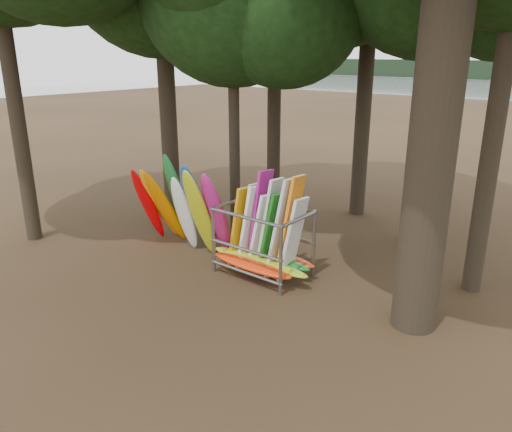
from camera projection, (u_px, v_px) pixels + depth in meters
The scene contains 3 objects.
ground at pixel (218, 276), 13.71m from camera, with size 120.00×120.00×0.00m, color #47331E.
kayak_row at pixel (182, 208), 15.17m from camera, with size 3.58×1.90×3.14m.
storage_rack at pixel (264, 243), 13.63m from camera, with size 3.23×1.52×2.90m.
Camera 1 is at (8.68, -9.04, 5.89)m, focal length 35.00 mm.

